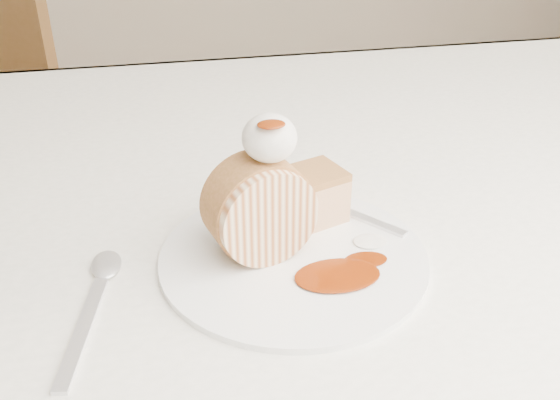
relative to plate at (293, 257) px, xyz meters
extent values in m
cube|color=beige|center=(-0.02, 0.14, -0.02)|extent=(1.40, 0.90, 0.04)
cube|color=beige|center=(-0.02, 0.59, -0.14)|extent=(1.40, 0.01, 0.28)
cylinder|color=brown|center=(0.60, 0.51, -0.40)|extent=(0.06, 0.06, 0.71)
cube|color=brown|center=(-0.44, 1.11, -0.31)|extent=(0.56, 0.56, 0.04)
cylinder|color=brown|center=(-0.20, 1.22, -0.54)|extent=(0.04, 0.04, 0.42)
cylinder|color=brown|center=(-0.55, 1.35, -0.54)|extent=(0.04, 0.04, 0.42)
cylinder|color=brown|center=(-0.33, 0.87, -0.54)|extent=(0.04, 0.04, 0.42)
cylinder|color=white|center=(0.00, 0.00, 0.00)|extent=(0.30, 0.30, 0.01)
cylinder|color=beige|center=(-0.03, 0.01, 0.05)|extent=(0.10, 0.07, 0.09)
cube|color=#A7693F|center=(0.03, 0.06, 0.02)|extent=(0.07, 0.06, 0.04)
ellipsoid|color=white|center=(-0.02, 0.01, 0.11)|extent=(0.05, 0.05, 0.04)
ellipsoid|color=#6A2004|center=(-0.02, 0.00, 0.13)|extent=(0.02, 0.02, 0.00)
cube|color=silver|center=(0.08, 0.05, 0.00)|extent=(0.10, 0.12, 0.00)
cube|color=silver|center=(-0.18, -0.06, 0.00)|extent=(0.05, 0.15, 0.00)
camera|label=1|loc=(-0.10, -0.44, 0.32)|focal=40.00mm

